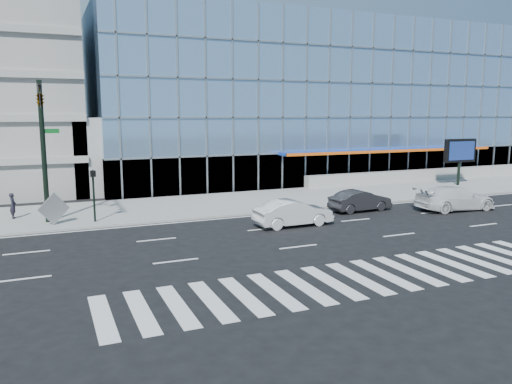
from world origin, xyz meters
TOP-DOWN VIEW (x-y plane):
  - ground at (0.00, 0.00)m, footprint 160.00×160.00m
  - sidewalk at (0.00, 8.00)m, footprint 120.00×8.00m
  - theatre_building at (14.00, 26.00)m, footprint 42.00×26.00m
  - ramp_block at (-6.00, 18.00)m, footprint 6.00×8.00m
  - retaining_wall at (24.00, 11.60)m, footprint 30.00×0.80m
  - traffic_signal at (-11.00, 4.57)m, footprint 1.14×5.74m
  - ped_signal_post at (-8.50, 4.94)m, footprint 0.30×0.33m
  - marquee_sign at (22.00, 7.99)m, footprint 3.20×0.43m
  - white_suv at (13.84, 0.10)m, footprint 5.61×2.65m
  - white_sedan at (1.84, 0.12)m, footprint 4.55×1.66m
  - dark_sedan at (7.84, 2.23)m, footprint 4.27×1.69m
  - pedestrian at (-12.87, 7.79)m, footprint 0.41×0.59m
  - tilted_panel at (-10.67, 5.00)m, footprint 1.71×0.77m

SIDE VIEW (x-z plane):
  - ground at x=0.00m, z-range 0.00..0.00m
  - sidewalk at x=0.00m, z-range 0.00..0.15m
  - retaining_wall at x=24.00m, z-range 0.15..1.15m
  - dark_sedan at x=7.84m, z-range 0.00..1.38m
  - white_sedan at x=1.84m, z-range 0.00..1.49m
  - white_suv at x=13.84m, z-range 0.00..1.58m
  - pedestrian at x=-12.87m, z-range 0.15..1.68m
  - tilted_panel at x=-10.67m, z-range 0.15..1.99m
  - ped_signal_post at x=-8.50m, z-range 0.64..3.64m
  - ramp_block at x=-6.00m, z-range 0.00..6.00m
  - marquee_sign at x=22.00m, z-range 1.07..5.07m
  - traffic_signal at x=-11.00m, z-range 2.16..10.16m
  - theatre_building at x=14.00m, z-range 0.00..15.00m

